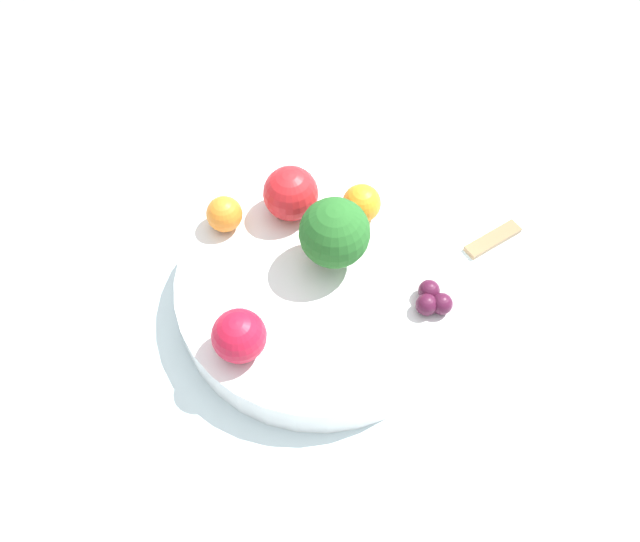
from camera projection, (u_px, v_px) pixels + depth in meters
ground_plane at (320, 310)px, 0.62m from camera, size 6.00×6.00×0.00m
table_surface at (320, 305)px, 0.61m from camera, size 1.20×1.20×0.02m
bowl at (320, 289)px, 0.59m from camera, size 0.27×0.27×0.04m
broccoli at (334, 233)px, 0.55m from camera, size 0.06×0.06×0.07m
apple_red at (239, 336)px, 0.51m from camera, size 0.05×0.05×0.05m
apple_green at (291, 193)px, 0.59m from camera, size 0.05×0.05×0.05m
orange_front at (362, 203)px, 0.60m from camera, size 0.04×0.04×0.04m
orange_back at (224, 214)px, 0.59m from camera, size 0.03×0.03×0.03m
grape_cluster at (432, 300)px, 0.55m from camera, size 0.03×0.04×0.02m
spoon at (493, 239)px, 0.64m from camera, size 0.07×0.02×0.01m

